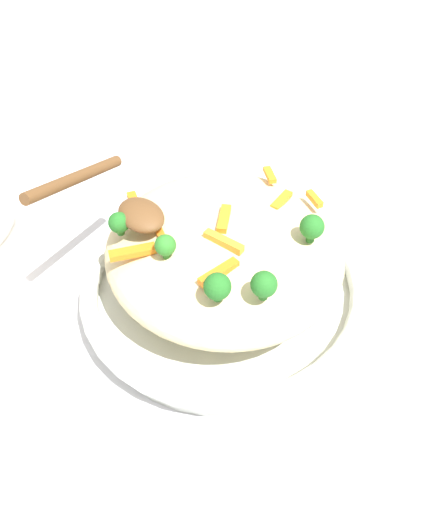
% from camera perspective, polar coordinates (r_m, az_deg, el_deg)
% --- Properties ---
extents(ground_plane, '(2.40, 2.40, 0.00)m').
position_cam_1_polar(ground_plane, '(0.61, -0.00, -4.95)').
color(ground_plane, silver).
extents(serving_bowl, '(0.31, 0.31, 0.04)m').
position_cam_1_polar(serving_bowl, '(0.59, -0.00, -3.42)').
color(serving_bowl, silver).
rests_on(serving_bowl, ground_plane).
extents(pasta_mound, '(0.25, 0.24, 0.08)m').
position_cam_1_polar(pasta_mound, '(0.54, -0.00, 0.65)').
color(pasta_mound, beige).
rests_on(pasta_mound, serving_bowl).
extents(carrot_piece_0, '(0.03, 0.04, 0.01)m').
position_cam_1_polar(carrot_piece_0, '(0.50, -9.92, 0.43)').
color(carrot_piece_0, orange).
rests_on(carrot_piece_0, pasta_mound).
extents(carrot_piece_1, '(0.02, 0.03, 0.01)m').
position_cam_1_polar(carrot_piece_1, '(0.55, 6.26, 6.01)').
color(carrot_piece_1, orange).
rests_on(carrot_piece_1, pasta_mound).
extents(carrot_piece_2, '(0.03, 0.02, 0.01)m').
position_cam_1_polar(carrot_piece_2, '(0.56, -9.78, 5.96)').
color(carrot_piece_2, orange).
rests_on(carrot_piece_2, pasta_mound).
extents(carrot_piece_3, '(0.03, 0.02, 0.01)m').
position_cam_1_polar(carrot_piece_3, '(0.59, 4.99, 8.79)').
color(carrot_piece_3, orange).
rests_on(carrot_piece_3, pasta_mound).
extents(carrot_piece_4, '(0.04, 0.02, 0.01)m').
position_cam_1_polar(carrot_piece_4, '(0.49, -0.04, 1.58)').
color(carrot_piece_4, orange).
rests_on(carrot_piece_4, pasta_mound).
extents(carrot_piece_5, '(0.03, 0.02, 0.01)m').
position_cam_1_polar(carrot_piece_5, '(0.52, -7.08, 2.74)').
color(carrot_piece_5, orange).
rests_on(carrot_piece_5, pasta_mound).
extents(carrot_piece_6, '(0.03, 0.03, 0.01)m').
position_cam_1_polar(carrot_piece_6, '(0.52, -0.05, 4.17)').
color(carrot_piece_6, orange).
rests_on(carrot_piece_6, pasta_mound).
extents(carrot_piece_7, '(0.03, 0.01, 0.01)m').
position_cam_1_polar(carrot_piece_7, '(0.56, 9.80, 6.14)').
color(carrot_piece_7, orange).
rests_on(carrot_piece_7, pasta_mound).
extents(carrot_piece_8, '(0.01, 0.04, 0.01)m').
position_cam_1_polar(carrot_piece_8, '(0.47, -0.57, -1.81)').
color(carrot_piece_8, orange).
rests_on(carrot_piece_8, pasta_mound).
extents(broccoli_floret_0, '(0.02, 0.02, 0.03)m').
position_cam_1_polar(broccoli_floret_0, '(0.45, -0.72, -3.37)').
color(broccoli_floret_0, '#205B1C').
rests_on(broccoli_floret_0, pasta_mound).
extents(broccoli_floret_1, '(0.02, 0.02, 0.03)m').
position_cam_1_polar(broccoli_floret_1, '(0.50, 9.54, 3.11)').
color(broccoli_floret_1, '#205B1C').
rests_on(broccoli_floret_1, pasta_mound).
extents(broccoli_floret_2, '(0.02, 0.02, 0.02)m').
position_cam_1_polar(broccoli_floret_2, '(0.52, -11.34, 3.54)').
color(broccoli_floret_2, '#205B1C').
rests_on(broccoli_floret_2, pasta_mound).
extents(broccoli_floret_3, '(0.02, 0.02, 0.03)m').
position_cam_1_polar(broccoli_floret_3, '(0.49, -6.53, 1.27)').
color(broccoli_floret_3, '#296820').
rests_on(broccoli_floret_3, pasta_mound).
extents(broccoli_floret_4, '(0.02, 0.02, 0.03)m').
position_cam_1_polar(broccoli_floret_4, '(0.45, 4.36, -3.13)').
color(broccoli_floret_4, '#205B1C').
rests_on(broccoli_floret_4, pasta_mound).
extents(serving_spoon, '(0.13, 0.13, 0.06)m').
position_cam_1_polar(serving_spoon, '(0.52, -11.36, 5.76)').
color(serving_spoon, brown).
rests_on(serving_spoon, pasta_mound).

